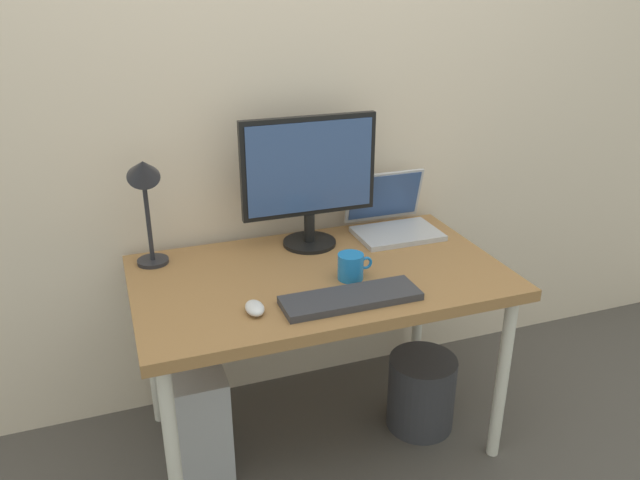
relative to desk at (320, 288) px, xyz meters
name	(u,v)px	position (x,y,z in m)	size (l,w,h in m)	color
ground_plane	(320,435)	(0.00, 0.00, -0.64)	(6.00, 6.00, 0.00)	#4C4742
back_wall	(280,77)	(0.00, 0.43, 0.66)	(4.40, 0.04, 2.60)	beige
desk	(320,288)	(0.00, 0.00, 0.00)	(1.26, 0.74, 0.70)	olive
monitor	(309,175)	(0.04, 0.24, 0.34)	(0.50, 0.20, 0.49)	black
laptop	(392,217)	(0.39, 0.25, 0.12)	(0.32, 0.27, 0.23)	#B2B2B7
desk_lamp	(145,186)	(-0.53, 0.24, 0.36)	(0.11, 0.16, 0.42)	#232328
keyboard	(351,298)	(0.02, -0.23, 0.07)	(0.44, 0.14, 0.02)	#333338
mouse	(255,308)	(-0.28, -0.20, 0.08)	(0.06, 0.09, 0.03)	silver
coffee_mug	(351,266)	(0.08, -0.08, 0.11)	(0.12, 0.09, 0.09)	#1E72BF
computer_tower	(198,411)	(-0.45, 0.03, -0.43)	(0.18, 0.36, 0.42)	#B2B2B7
wastebasket	(421,392)	(0.39, -0.07, -0.49)	(0.26, 0.26, 0.30)	#333338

